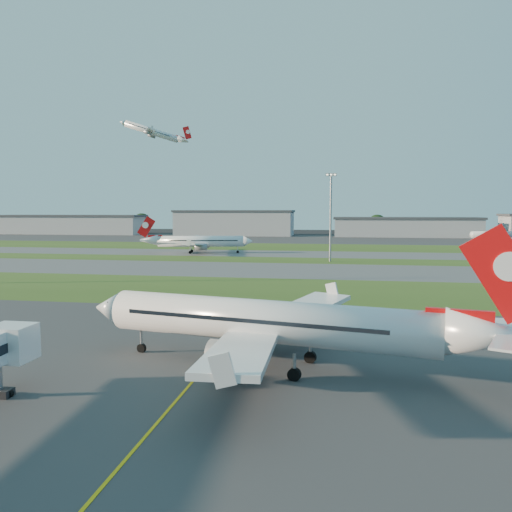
% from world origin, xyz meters
% --- Properties ---
extents(ground, '(700.00, 700.00, 0.00)m').
position_xyz_m(ground, '(0.00, 0.00, 0.00)').
color(ground, black).
rests_on(ground, ground).
extents(apron_near, '(300.00, 70.00, 0.01)m').
position_xyz_m(apron_near, '(0.00, 0.00, 0.01)').
color(apron_near, '#333335').
rests_on(apron_near, ground).
extents(grass_strip_a, '(300.00, 34.00, 0.01)m').
position_xyz_m(grass_strip_a, '(0.00, 52.00, 0.01)').
color(grass_strip_a, '#334E1A').
rests_on(grass_strip_a, ground).
extents(taxiway_a, '(300.00, 32.00, 0.01)m').
position_xyz_m(taxiway_a, '(0.00, 85.00, 0.01)').
color(taxiway_a, '#515154').
rests_on(taxiway_a, ground).
extents(grass_strip_b, '(300.00, 18.00, 0.01)m').
position_xyz_m(grass_strip_b, '(0.00, 110.00, 0.01)').
color(grass_strip_b, '#334E1A').
rests_on(grass_strip_b, ground).
extents(taxiway_b, '(300.00, 26.00, 0.01)m').
position_xyz_m(taxiway_b, '(0.00, 132.00, 0.01)').
color(taxiway_b, '#515154').
rests_on(taxiway_b, ground).
extents(grass_strip_c, '(300.00, 40.00, 0.01)m').
position_xyz_m(grass_strip_c, '(0.00, 165.00, 0.01)').
color(grass_strip_c, '#334E1A').
rests_on(grass_strip_c, ground).
extents(apron_far, '(400.00, 80.00, 0.01)m').
position_xyz_m(apron_far, '(0.00, 225.00, 0.01)').
color(apron_far, '#333335').
rests_on(apron_far, ground).
extents(yellow_line, '(0.25, 60.00, 0.02)m').
position_xyz_m(yellow_line, '(5.00, 0.00, 0.00)').
color(yellow_line, gold).
rests_on(yellow_line, ground).
extents(airliner_parked, '(39.68, 33.34, 12.50)m').
position_xyz_m(airliner_parked, '(11.04, 6.66, 4.39)').
color(airliner_parked, white).
rests_on(airliner_parked, ground).
extents(airliner_taxiing, '(37.02, 31.11, 11.66)m').
position_xyz_m(airliner_taxiing, '(-30.99, 130.26, 4.09)').
color(airliner_taxiing, white).
rests_on(airliner_taxiing, ground).
extents(airliner_departing, '(34.70, 29.15, 10.94)m').
position_xyz_m(airliner_departing, '(-79.67, 212.90, 56.05)').
color(airliner_departing, white).
extents(mini_jet_near, '(27.22, 12.57, 9.48)m').
position_xyz_m(mini_jet_near, '(93.83, 223.02, 3.28)').
color(mini_jet_near, white).
rests_on(mini_jet_near, ground).
extents(light_mast_centre, '(3.20, 0.70, 25.80)m').
position_xyz_m(light_mast_centre, '(15.00, 108.00, 14.81)').
color(light_mast_centre, gray).
rests_on(light_mast_centre, ground).
extents(hangar_far_west, '(91.80, 23.00, 12.20)m').
position_xyz_m(hangar_far_west, '(-150.00, 255.00, 6.14)').
color(hangar_far_west, '#919398').
rests_on(hangar_far_west, ground).
extents(hangar_west, '(71.40, 23.00, 15.20)m').
position_xyz_m(hangar_west, '(-45.00, 255.00, 7.64)').
color(hangar_west, '#919398').
rests_on(hangar_west, ground).
extents(hangar_east, '(81.60, 23.00, 11.20)m').
position_xyz_m(hangar_east, '(55.00, 255.00, 5.64)').
color(hangar_east, '#919398').
rests_on(hangar_east, ground).
extents(tree_far_west, '(11.00, 11.00, 12.00)m').
position_xyz_m(tree_far_west, '(-190.00, 268.00, 6.49)').
color(tree_far_west, black).
rests_on(tree_far_west, ground).
extents(tree_west, '(12.10, 12.10, 13.20)m').
position_xyz_m(tree_west, '(-110.00, 270.00, 7.14)').
color(tree_west, black).
rests_on(tree_west, ground).
extents(tree_mid_west, '(9.90, 9.90, 10.80)m').
position_xyz_m(tree_mid_west, '(-20.00, 266.00, 5.84)').
color(tree_mid_west, black).
rests_on(tree_mid_west, ground).
extents(tree_mid_east, '(11.55, 11.55, 12.60)m').
position_xyz_m(tree_mid_east, '(40.00, 269.00, 6.81)').
color(tree_mid_east, black).
rests_on(tree_mid_east, ground).
extents(tree_east, '(10.45, 10.45, 11.40)m').
position_xyz_m(tree_east, '(115.00, 267.00, 6.16)').
color(tree_east, black).
rests_on(tree_east, ground).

